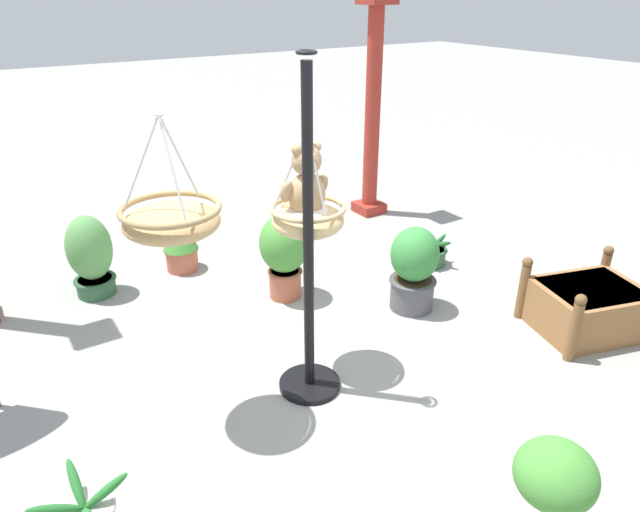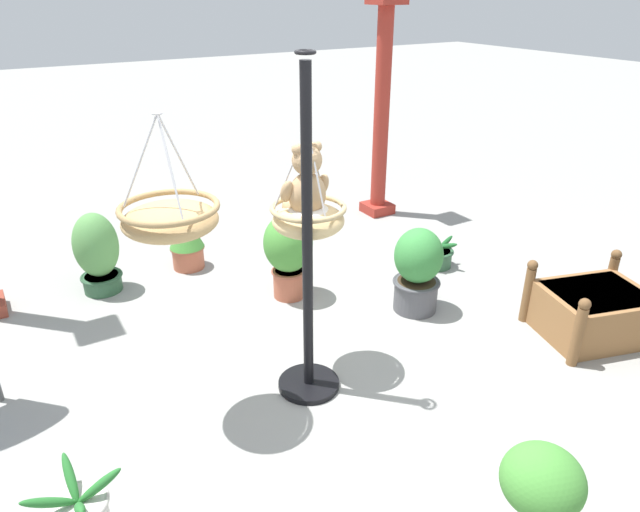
{
  "view_description": "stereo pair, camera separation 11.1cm",
  "coord_description": "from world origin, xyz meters",
  "px_view_note": "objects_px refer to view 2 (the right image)",
  "views": [
    {
      "loc": [
        -1.91,
        -2.88,
        2.62
      ],
      "look_at": [
        -0.01,
        0.08,
        0.95
      ],
      "focal_mm": 32.0,
      "sensor_mm": 36.0,
      "label": 1
    },
    {
      "loc": [
        -1.81,
        -2.94,
        2.62
      ],
      "look_at": [
        -0.01,
        0.08,
        0.95
      ],
      "focal_mm": 32.0,
      "sensor_mm": 36.0,
      "label": 2
    }
  ],
  "objects_px": {
    "potted_plant_broad_leaf": "(437,255)",
    "potted_plant_tall_leafy": "(97,253)",
    "hanging_basket_with_teddy": "(308,218)",
    "potted_plant_trailing_ivy": "(418,269)",
    "teddy_bear": "(306,185)",
    "display_pole_central": "(308,302)",
    "hanging_basket_left_high": "(170,218)",
    "potted_plant_bushy_green": "(288,251)",
    "greenhouse_pillar_right": "(381,116)",
    "potted_plant_fern_front": "(186,240)",
    "wooden_planter_box": "(594,311)"
  },
  "relations": [
    {
      "from": "hanging_basket_left_high",
      "to": "potted_plant_fern_front",
      "type": "xyz_separation_m",
      "value": [
        0.7,
        2.11,
        -1.1
      ]
    },
    {
      "from": "wooden_planter_box",
      "to": "potted_plant_trailing_ivy",
      "type": "distance_m",
      "value": 1.46
    },
    {
      "from": "display_pole_central",
      "to": "hanging_basket_with_teddy",
      "type": "relative_size",
      "value": 3.12
    },
    {
      "from": "potted_plant_fern_front",
      "to": "potted_plant_trailing_ivy",
      "type": "relative_size",
      "value": 0.78
    },
    {
      "from": "hanging_basket_with_teddy",
      "to": "teddy_bear",
      "type": "relative_size",
      "value": 1.43
    },
    {
      "from": "potted_plant_fern_front",
      "to": "potted_plant_broad_leaf",
      "type": "height_order",
      "value": "potted_plant_fern_front"
    },
    {
      "from": "hanging_basket_left_high",
      "to": "potted_plant_bushy_green",
      "type": "distance_m",
      "value": 1.93
    },
    {
      "from": "potted_plant_trailing_ivy",
      "to": "greenhouse_pillar_right",
      "type": "bearing_deg",
      "value": 62.07
    },
    {
      "from": "potted_plant_trailing_ivy",
      "to": "hanging_basket_left_high",
      "type": "bearing_deg",
      "value": -172.8
    },
    {
      "from": "teddy_bear",
      "to": "potted_plant_bushy_green",
      "type": "bearing_deg",
      "value": 70.01
    },
    {
      "from": "hanging_basket_left_high",
      "to": "wooden_planter_box",
      "type": "relative_size",
      "value": 0.68
    },
    {
      "from": "potted_plant_fern_front",
      "to": "potted_plant_bushy_green",
      "type": "relative_size",
      "value": 0.75
    },
    {
      "from": "hanging_basket_with_teddy",
      "to": "teddy_bear",
      "type": "xyz_separation_m",
      "value": [
        -0.0,
        0.02,
        0.23
      ]
    },
    {
      "from": "greenhouse_pillar_right",
      "to": "display_pole_central",
      "type": "bearing_deg",
      "value": -133.81
    },
    {
      "from": "greenhouse_pillar_right",
      "to": "potted_plant_broad_leaf",
      "type": "distance_m",
      "value": 1.94
    },
    {
      "from": "display_pole_central",
      "to": "potted_plant_bushy_green",
      "type": "height_order",
      "value": "display_pole_central"
    },
    {
      "from": "potted_plant_broad_leaf",
      "to": "potted_plant_tall_leafy",
      "type": "bearing_deg",
      "value": 158.29
    },
    {
      "from": "potted_plant_fern_front",
      "to": "potted_plant_broad_leaf",
      "type": "distance_m",
      "value": 2.55
    },
    {
      "from": "hanging_basket_with_teddy",
      "to": "greenhouse_pillar_right",
      "type": "distance_m",
      "value": 3.29
    },
    {
      "from": "hanging_basket_left_high",
      "to": "potted_plant_bushy_green",
      "type": "relative_size",
      "value": 0.89
    },
    {
      "from": "teddy_bear",
      "to": "hanging_basket_left_high",
      "type": "relative_size",
      "value": 0.72
    },
    {
      "from": "hanging_basket_with_teddy",
      "to": "potted_plant_broad_leaf",
      "type": "height_order",
      "value": "hanging_basket_with_teddy"
    },
    {
      "from": "greenhouse_pillar_right",
      "to": "wooden_planter_box",
      "type": "relative_size",
      "value": 2.4
    },
    {
      "from": "potted_plant_tall_leafy",
      "to": "potted_plant_bushy_green",
      "type": "xyz_separation_m",
      "value": [
        1.47,
        -1.0,
        0.07
      ]
    },
    {
      "from": "display_pole_central",
      "to": "potted_plant_bushy_green",
      "type": "xyz_separation_m",
      "value": [
        0.5,
        1.25,
        -0.24
      ]
    },
    {
      "from": "greenhouse_pillar_right",
      "to": "wooden_planter_box",
      "type": "height_order",
      "value": "greenhouse_pillar_right"
    },
    {
      "from": "teddy_bear",
      "to": "wooden_planter_box",
      "type": "xyz_separation_m",
      "value": [
        2.19,
        -0.87,
        -1.19
      ]
    },
    {
      "from": "potted_plant_bushy_green",
      "to": "hanging_basket_with_teddy",
      "type": "bearing_deg",
      "value": -109.54
    },
    {
      "from": "greenhouse_pillar_right",
      "to": "wooden_planter_box",
      "type": "bearing_deg",
      "value": -92.42
    },
    {
      "from": "display_pole_central",
      "to": "potted_plant_broad_leaf",
      "type": "height_order",
      "value": "display_pole_central"
    },
    {
      "from": "teddy_bear",
      "to": "potted_plant_fern_front",
      "type": "distance_m",
      "value": 2.32
    },
    {
      "from": "display_pole_central",
      "to": "potted_plant_trailing_ivy",
      "type": "xyz_separation_m",
      "value": [
        1.35,
        0.46,
        -0.31
      ]
    },
    {
      "from": "greenhouse_pillar_right",
      "to": "potted_plant_broad_leaf",
      "type": "height_order",
      "value": "greenhouse_pillar_right"
    },
    {
      "from": "potted_plant_tall_leafy",
      "to": "display_pole_central",
      "type": "bearing_deg",
      "value": -66.73
    },
    {
      "from": "potted_plant_broad_leaf",
      "to": "wooden_planter_box",
      "type": "bearing_deg",
      "value": -81.37
    },
    {
      "from": "potted_plant_bushy_green",
      "to": "potted_plant_trailing_ivy",
      "type": "xyz_separation_m",
      "value": [
        0.85,
        -0.78,
        -0.06
      ]
    },
    {
      "from": "potted_plant_tall_leafy",
      "to": "potted_plant_broad_leaf",
      "type": "xyz_separation_m",
      "value": [
        3.06,
        -1.22,
        -0.27
      ]
    },
    {
      "from": "hanging_basket_with_teddy",
      "to": "potted_plant_fern_front",
      "type": "distance_m",
      "value": 2.24
    },
    {
      "from": "potted_plant_bushy_green",
      "to": "potted_plant_broad_leaf",
      "type": "height_order",
      "value": "potted_plant_bushy_green"
    },
    {
      "from": "wooden_planter_box",
      "to": "potted_plant_tall_leafy",
      "type": "xyz_separation_m",
      "value": [
        -3.31,
        2.84,
        0.17
      ]
    },
    {
      "from": "hanging_basket_with_teddy",
      "to": "potted_plant_fern_front",
      "type": "relative_size",
      "value": 1.22
    },
    {
      "from": "display_pole_central",
      "to": "wooden_planter_box",
      "type": "height_order",
      "value": "display_pole_central"
    },
    {
      "from": "display_pole_central",
      "to": "potted_plant_broad_leaf",
      "type": "bearing_deg",
      "value": 26.01
    },
    {
      "from": "hanging_basket_left_high",
      "to": "wooden_planter_box",
      "type": "bearing_deg",
      "value": -14.03
    },
    {
      "from": "display_pole_central",
      "to": "potted_plant_tall_leafy",
      "type": "distance_m",
      "value": 2.46
    },
    {
      "from": "greenhouse_pillar_right",
      "to": "hanging_basket_left_high",
      "type": "bearing_deg",
      "value": -143.9
    },
    {
      "from": "hanging_basket_left_high",
      "to": "greenhouse_pillar_right",
      "type": "bearing_deg",
      "value": 36.1
    },
    {
      "from": "potted_plant_bushy_green",
      "to": "potted_plant_broad_leaf",
      "type": "distance_m",
      "value": 1.64
    },
    {
      "from": "hanging_basket_with_teddy",
      "to": "potted_plant_trailing_ivy",
      "type": "distance_m",
      "value": 1.46
    },
    {
      "from": "hanging_basket_with_teddy",
      "to": "potted_plant_broad_leaf",
      "type": "xyz_separation_m",
      "value": [
        1.95,
        0.77,
        -1.07
      ]
    }
  ]
}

